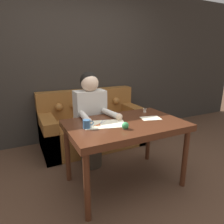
% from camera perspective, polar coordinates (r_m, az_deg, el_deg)
% --- Properties ---
extents(ground_plane, '(16.00, 16.00, 0.00)m').
position_cam_1_polar(ground_plane, '(2.40, 3.19, -21.74)').
color(ground_plane, '#4C3323').
extents(wall_back, '(8.00, 0.06, 2.60)m').
position_cam_1_polar(wall_back, '(3.56, -10.93, 12.95)').
color(wall_back, '#2D2823').
rests_on(wall_back, ground_plane).
extents(dining_table, '(1.28, 0.81, 0.76)m').
position_cam_1_polar(dining_table, '(2.22, 3.84, -4.93)').
color(dining_table, '#472314').
rests_on(dining_table, ground_plane).
extents(couch, '(1.68, 0.85, 0.90)m').
position_cam_1_polar(couch, '(3.40, -5.58, -3.94)').
color(couch, brown).
rests_on(couch, ground_plane).
extents(person, '(0.45, 0.62, 1.27)m').
position_cam_1_polar(person, '(2.60, -6.10, -2.31)').
color(person, '#33281E').
rests_on(person, ground_plane).
extents(pattern_paper_main, '(0.49, 0.37, 0.00)m').
position_cam_1_polar(pattern_paper_main, '(2.13, -2.02, -3.46)').
color(pattern_paper_main, beige).
rests_on(pattern_paper_main, dining_table).
extents(pattern_paper_offcut, '(0.25, 0.20, 0.00)m').
position_cam_1_polar(pattern_paper_offcut, '(2.36, 11.01, -1.76)').
color(pattern_paper_offcut, beige).
rests_on(pattern_paper_offcut, dining_table).
extents(scissors, '(0.19, 0.18, 0.01)m').
position_cam_1_polar(scissors, '(2.12, -3.71, -3.58)').
color(scissors, silver).
rests_on(scissors, dining_table).
extents(mug, '(0.11, 0.08, 0.09)m').
position_cam_1_polar(mug, '(2.01, -7.18, -3.44)').
color(mug, '#335B84').
rests_on(mug, dining_table).
extents(thread_spool, '(0.04, 0.04, 0.05)m').
position_cam_1_polar(thread_spool, '(2.61, 9.35, 0.49)').
color(thread_spool, beige).
rests_on(thread_spool, dining_table).
extents(pin_cushion, '(0.07, 0.07, 0.07)m').
position_cam_1_polar(pin_cushion, '(1.99, 3.82, -3.97)').
color(pin_cushion, '#4C3828').
rests_on(pin_cushion, dining_table).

